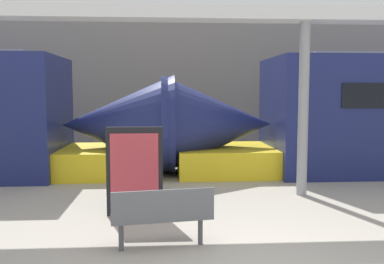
{
  "coord_description": "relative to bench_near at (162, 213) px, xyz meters",
  "views": [
    {
      "loc": [
        -0.84,
        -4.46,
        2.18
      ],
      "look_at": [
        -0.29,
        3.82,
        1.4
      ],
      "focal_mm": 40.0,
      "sensor_mm": 36.0,
      "label": 1
    }
  ],
  "objects": [
    {
      "name": "station_wall",
      "position": [
        0.87,
        10.93,
        1.99
      ],
      "size": [
        56.0,
        0.2,
        5.0
      ],
      "primitive_type": "cube",
      "color": "gray",
      "rests_on": "ground_plane"
    },
    {
      "name": "bench_near",
      "position": [
        0.0,
        0.0,
        0.0
      ],
      "size": [
        1.45,
        0.65,
        0.87
      ],
      "rotation": [
        0.0,
        0.0,
        0.16
      ],
      "color": "#4C4F54",
      "rests_on": "ground_plane"
    },
    {
      "name": "poster_board",
      "position": [
        -0.49,
        1.68,
        0.28
      ],
      "size": [
        0.98,
        0.07,
        1.57
      ],
      "color": "black",
      "rests_on": "ground_plane"
    },
    {
      "name": "support_column_near",
      "position": [
        2.94,
        3.0,
        1.29
      ],
      "size": [
        0.21,
        0.21,
        3.62
      ],
      "primitive_type": "cylinder",
      "color": "gray",
      "rests_on": "ground_plane"
    },
    {
      "name": "canopy_beam",
      "position": [
        2.94,
        3.0,
        3.24
      ],
      "size": [
        28.0,
        0.6,
        0.28
      ],
      "primitive_type": "cube",
      "color": "silver",
      "rests_on": "support_column_near"
    }
  ]
}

